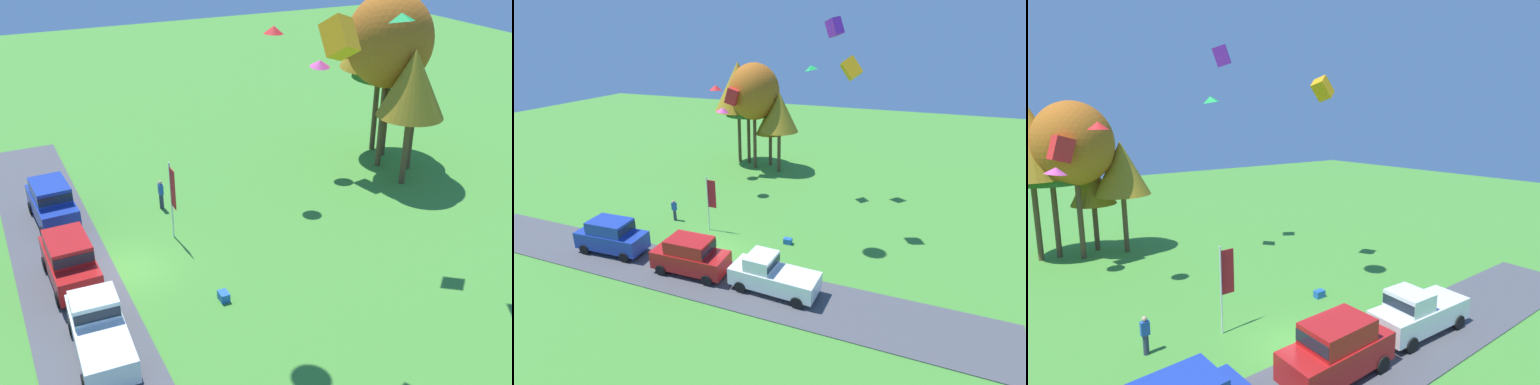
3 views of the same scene
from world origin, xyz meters
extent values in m
plane|color=#478E33|center=(0.00, 0.00, 0.00)|extent=(120.00, 120.00, 0.00)
cube|color=#4C4C51|center=(0.00, -2.59, 0.03)|extent=(36.00, 4.40, 0.06)
cube|color=#1E389E|center=(-6.29, -2.19, 0.95)|extent=(4.69, 2.14, 1.10)
cube|color=#1E389E|center=(-6.29, -2.19, 1.92)|extent=(2.69, 1.90, 0.84)
cube|color=#19232D|center=(-6.29, -2.19, 1.92)|extent=(2.74, 1.86, 0.46)
cylinder|color=black|center=(-7.80, -3.17, 0.40)|extent=(0.69, 0.28, 0.68)
cylinder|color=black|center=(-7.90, -1.37, 0.40)|extent=(0.69, 0.28, 0.68)
cylinder|color=black|center=(-4.68, -3.00, 0.40)|extent=(0.69, 0.28, 0.68)
cylinder|color=black|center=(-4.77, -1.20, 0.40)|extent=(0.69, 0.28, 0.68)
cube|color=red|center=(-0.07, -2.41, 0.95)|extent=(4.64, 2.01, 1.10)
cube|color=red|center=(-0.07, -2.41, 1.92)|extent=(2.64, 1.82, 0.84)
cube|color=#19232D|center=(-0.07, -2.41, 1.92)|extent=(2.69, 1.79, 0.46)
cylinder|color=black|center=(-1.61, -3.35, 0.40)|extent=(0.69, 0.26, 0.68)
cylinder|color=black|center=(-1.66, -1.55, 0.40)|extent=(0.69, 0.26, 0.68)
cylinder|color=black|center=(1.51, -3.28, 0.40)|extent=(0.69, 0.26, 0.68)
cylinder|color=black|center=(1.47, -1.48, 0.40)|extent=(0.69, 0.26, 0.68)
cube|color=white|center=(5.32, -2.32, 0.90)|extent=(5.09, 2.14, 1.00)
cube|color=white|center=(4.52, -2.28, 1.80)|extent=(1.58, 1.83, 0.80)
cube|color=#19232D|center=(4.52, -2.28, 1.80)|extent=(1.61, 1.80, 0.44)
cylinder|color=black|center=(3.58, -3.14, 0.40)|extent=(0.69, 0.27, 0.68)
cylinder|color=black|center=(3.67, -1.33, 0.40)|extent=(0.69, 0.27, 0.68)
cylinder|color=black|center=(6.98, -3.30, 0.40)|extent=(0.69, 0.27, 0.68)
cylinder|color=black|center=(7.06, -1.50, 0.40)|extent=(0.69, 0.27, 0.68)
cylinder|color=#2D334C|center=(-5.32, 3.54, 0.44)|extent=(0.24, 0.24, 0.88)
cube|color=#2851AD|center=(-5.32, 3.54, 1.18)|extent=(0.36, 0.22, 0.60)
sphere|color=tan|center=(-5.32, 3.54, 1.60)|extent=(0.22, 0.22, 0.22)
cylinder|color=brown|center=(-7.39, 19.53, 2.89)|extent=(0.36, 0.36, 5.78)
cone|color=olive|center=(-7.39, 19.53, 8.38)|extent=(5.20, 5.20, 5.20)
cylinder|color=brown|center=(-6.25, 19.52, 2.70)|extent=(0.36, 0.36, 5.40)
cone|color=#387F28|center=(-6.25, 19.52, 7.83)|extent=(4.86, 4.86, 4.86)
cylinder|color=brown|center=(-4.91, 18.19, 2.90)|extent=(0.36, 0.36, 5.80)
ellipsoid|color=#B25B19|center=(-4.91, 18.19, 8.14)|extent=(5.22, 5.22, 5.74)
cylinder|color=brown|center=(-3.68, 19.61, 1.77)|extent=(0.36, 0.36, 3.53)
cone|color=olive|center=(-3.68, 19.61, 5.12)|extent=(3.18, 3.18, 3.18)
cylinder|color=brown|center=(-2.01, 17.85, 2.17)|extent=(0.36, 0.36, 4.33)
cone|color=olive|center=(-2.01, 17.85, 6.28)|extent=(3.90, 3.90, 3.90)
cylinder|color=silver|center=(-1.98, 3.09, 2.09)|extent=(0.08, 0.08, 4.18)
cube|color=red|center=(-1.63, 3.09, 2.93)|extent=(0.64, 0.04, 2.09)
cube|color=blue|center=(4.17, 3.24, 0.20)|extent=(0.56, 0.40, 0.40)
cube|color=purple|center=(4.17, 13.73, 14.15)|extent=(1.67, 1.33, 1.67)
pyramid|color=green|center=(2.63, 12.68, 11.08)|extent=(0.92, 1.11, 0.55)
cone|color=red|center=(-5.00, 10.38, 9.42)|extent=(1.26, 1.27, 0.46)
cube|color=orange|center=(7.11, 6.47, 11.60)|extent=(1.62, 1.20, 1.66)
cone|color=#EA4C9E|center=(-6.61, 14.44, 6.78)|extent=(1.50, 1.47, 0.57)
cube|color=red|center=(-6.06, 15.52, 7.95)|extent=(1.63, 1.32, 1.76)
camera|label=1|loc=(23.97, -4.94, 15.77)|focal=42.00mm
camera|label=2|loc=(12.16, -20.04, 13.62)|focal=28.00mm
camera|label=3|loc=(-9.95, -12.14, 9.66)|focal=28.00mm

